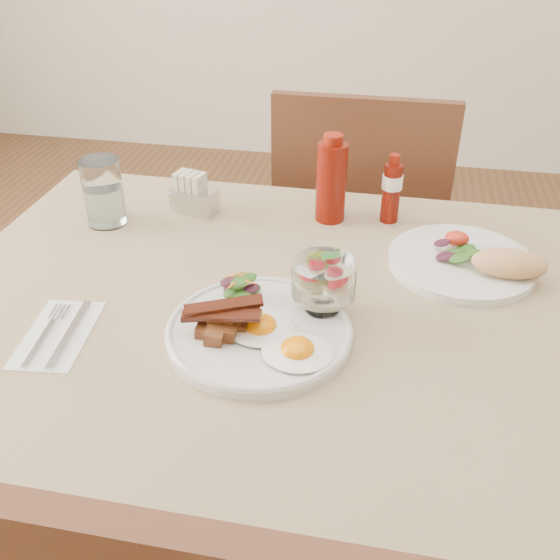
{
  "coord_description": "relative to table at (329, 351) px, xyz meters",
  "views": [
    {
      "loc": [
        0.07,
        -0.81,
        1.34
      ],
      "look_at": [
        -0.08,
        -0.03,
        0.82
      ],
      "focal_mm": 40.0,
      "sensor_mm": 36.0,
      "label": 1
    }
  ],
  "objects": [
    {
      "name": "bacon_potato_pile",
      "position": [
        -0.15,
        -0.12,
        0.13
      ],
      "size": [
        0.12,
        0.08,
        0.05
      ],
      "rotation": [
        0.0,
        0.0,
        -0.27
      ],
      "color": "#662D14",
      "rests_on": "main_plate"
    },
    {
      "name": "side_salad",
      "position": [
        -0.14,
        -0.02,
        0.12
      ],
      "size": [
        0.07,
        0.06,
        0.04
      ],
      "rotation": [
        0.0,
        0.0,
        0.07
      ],
      "color": "#1B4512",
      "rests_on": "main_plate"
    },
    {
      "name": "ketchup_bottle",
      "position": [
        -0.04,
        0.31,
        0.17
      ],
      "size": [
        0.07,
        0.07,
        0.18
      ],
      "rotation": [
        0.0,
        0.0,
        0.3
      ],
      "color": "#600D05",
      "rests_on": "table"
    },
    {
      "name": "fried_eggs",
      "position": [
        -0.06,
        -0.12,
        0.11
      ],
      "size": [
        0.17,
        0.14,
        0.03
      ],
      "rotation": [
        0.0,
        0.0,
        0.03
      ],
      "color": "white",
      "rests_on": "main_plate"
    },
    {
      "name": "water_glass",
      "position": [
        -0.48,
        0.21,
        0.15
      ],
      "size": [
        0.08,
        0.08,
        0.13
      ],
      "color": "white",
      "rests_on": "table"
    },
    {
      "name": "table",
      "position": [
        0.0,
        0.0,
        0.0
      ],
      "size": [
        1.33,
        0.88,
        0.75
      ],
      "color": "#562E1B",
      "rests_on": "ground"
    },
    {
      "name": "second_plate",
      "position": [
        0.23,
        0.16,
        0.11
      ],
      "size": [
        0.27,
        0.26,
        0.06
      ],
      "rotation": [
        0.0,
        0.0,
        -0.07
      ],
      "color": "silver",
      "rests_on": "table"
    },
    {
      "name": "hot_sauce_bottle",
      "position": [
        0.07,
        0.32,
        0.16
      ],
      "size": [
        0.04,
        0.04,
        0.14
      ],
      "rotation": [
        0.0,
        0.0,
        -0.02
      ],
      "color": "#600D05",
      "rests_on": "table"
    },
    {
      "name": "sugar_caddy",
      "position": [
        -0.32,
        0.29,
        0.12
      ],
      "size": [
        0.1,
        0.07,
        0.08
      ],
      "rotation": [
        0.0,
        0.0,
        -0.24
      ],
      "color": "silver",
      "rests_on": "table"
    },
    {
      "name": "chair_far",
      "position": [
        0.0,
        0.66,
        -0.14
      ],
      "size": [
        0.42,
        0.42,
        0.93
      ],
      "color": "#562E1B",
      "rests_on": "ground"
    },
    {
      "name": "fruit_cup",
      "position": [
        -0.01,
        -0.03,
        0.16
      ],
      "size": [
        0.1,
        0.1,
        0.1
      ],
      "rotation": [
        0.0,
        0.0,
        -0.07
      ],
      "color": "white",
      "rests_on": "main_plate"
    },
    {
      "name": "napkin_cutlery",
      "position": [
        -0.4,
        -0.15,
        0.09
      ],
      "size": [
        0.11,
        0.18,
        0.01
      ],
      "rotation": [
        0.0,
        0.0,
        0.11
      ],
      "color": "silver",
      "rests_on": "table"
    },
    {
      "name": "main_plate",
      "position": [
        -0.1,
        -0.09,
        0.1
      ],
      "size": [
        0.28,
        0.28,
        0.02
      ],
      "primitive_type": "cylinder",
      "color": "silver",
      "rests_on": "table"
    }
  ]
}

